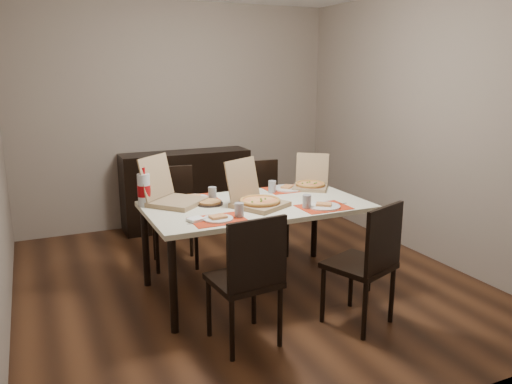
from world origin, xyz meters
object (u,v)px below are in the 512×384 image
chair_near_left (249,276)px  chair_far_right (262,203)px  chair_far_left (173,211)px  pizza_box_center (257,199)px  chair_near_right (368,260)px  soda_bottle (144,190)px  dip_bowl (258,196)px  sideboard (186,189)px  dining_table (256,211)px

chair_near_left → chair_far_right: bearing=62.1°
chair_far_left → pizza_box_center: pizza_box_center is taller
chair_near_left → chair_far_right: (0.87, 1.64, 0.00)m
chair_near_right → soda_bottle: 1.84m
chair_far_left → dip_bowl: chair_far_left is taller
sideboard → dip_bowl: (0.12, -1.78, 0.31)m
soda_bottle → chair_far_left: bearing=56.0°
dining_table → chair_near_left: size_ratio=1.94×
chair_near_right → pizza_box_center: bearing=119.5°
chair_near_right → chair_far_left: 2.03m
dip_bowl → chair_near_right: bearing=-72.1°
chair_near_right → chair_near_left: bearing=173.8°
chair_near_right → soda_bottle: (-1.31, 1.24, 0.37)m
chair_far_left → dip_bowl: (0.57, -0.70, 0.25)m
chair_near_left → sideboard: bearing=81.5°
pizza_box_center → chair_near_right: bearing=-60.5°
chair_far_left → chair_far_right: 0.91m
dining_table → chair_far_right: chair_far_right is taller
dip_bowl → soda_bottle: (-0.95, 0.13, 0.12)m
sideboard → chair_far_right: bearing=-68.4°
sideboard → chair_near_left: (-0.41, -2.78, 0.06)m
chair_near_left → pizza_box_center: pizza_box_center is taller
sideboard → dining_table: (0.02, -1.95, 0.23)m
chair_far_right → chair_far_left: bearing=175.9°
chair_far_left → dip_bowl: 0.94m
pizza_box_center → dip_bowl: size_ratio=5.03×
dining_table → pizza_box_center: size_ratio=3.39×
sideboard → dining_table: sideboard is taller
chair_far_right → dip_bowl: chair_far_right is taller
dining_table → chair_far_left: size_ratio=1.94×
dining_table → pizza_box_center: bearing=-109.6°
pizza_box_center → dip_bowl: pizza_box_center is taller
sideboard → chair_near_left: 2.81m
chair_far_right → chair_near_left: bearing=-117.9°
chair_far_right → dining_table: bearing=-118.2°
chair_far_left → chair_far_right: same height
chair_near_left → chair_far_left: size_ratio=1.00×
chair_near_left → dip_bowl: (0.53, 1.01, 0.25)m
sideboard → chair_far_left: chair_far_left is taller
chair_far_right → soda_bottle: soda_bottle is taller
chair_near_right → chair_far_right: bearing=90.7°
pizza_box_center → sideboard: bearing=89.7°
sideboard → pizza_box_center: 2.06m
chair_near_right → chair_far_left: bearing=117.3°
chair_far_right → soda_bottle: size_ratio=2.92×
sideboard → dining_table: size_ratio=0.83×
dip_bowl → chair_far_left: bearing=129.3°
chair_far_left → sideboard: bearing=67.1°
dining_table → dip_bowl: bearing=60.5°
chair_far_right → dip_bowl: 0.76m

